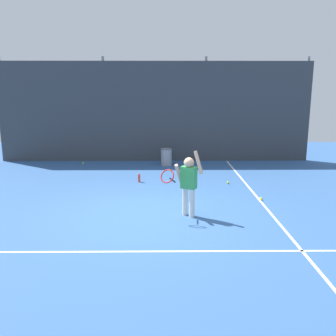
{
  "coord_description": "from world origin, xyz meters",
  "views": [
    {
      "loc": [
        0.33,
        -7.2,
        2.57
      ],
      "look_at": [
        0.41,
        0.55,
        0.85
      ],
      "focal_mm": 39.45,
      "sensor_mm": 36.0,
      "label": 1
    }
  ],
  "objects_px": {
    "water_bottle": "(139,178)",
    "tennis_ball_1": "(191,162)",
    "tennis_ball_3": "(261,199)",
    "tennis_ball_0": "(228,183)",
    "tennis_ball_2": "(83,163)",
    "tennis_player": "(188,181)",
    "ball_hopper": "(166,157)"
  },
  "relations": [
    {
      "from": "tennis_player",
      "to": "tennis_ball_2",
      "type": "height_order",
      "value": "tennis_player"
    },
    {
      "from": "tennis_ball_1",
      "to": "tennis_ball_3",
      "type": "xyz_separation_m",
      "value": [
        1.32,
        -4.25,
        0.0
      ]
    },
    {
      "from": "tennis_ball_2",
      "to": "tennis_player",
      "type": "bearing_deg",
      "value": -57.92
    },
    {
      "from": "tennis_ball_2",
      "to": "tennis_ball_3",
      "type": "height_order",
      "value": "same"
    },
    {
      "from": "tennis_ball_1",
      "to": "tennis_player",
      "type": "bearing_deg",
      "value": -94.84
    },
    {
      "from": "tennis_player",
      "to": "water_bottle",
      "type": "relative_size",
      "value": 6.14
    },
    {
      "from": "tennis_ball_3",
      "to": "tennis_ball_0",
      "type": "bearing_deg",
      "value": 109.42
    },
    {
      "from": "ball_hopper",
      "to": "tennis_ball_3",
      "type": "bearing_deg",
      "value": -60.73
    },
    {
      "from": "tennis_player",
      "to": "tennis_ball_2",
      "type": "relative_size",
      "value": 20.46
    },
    {
      "from": "tennis_ball_0",
      "to": "tennis_ball_2",
      "type": "bearing_deg",
      "value": 149.72
    },
    {
      "from": "tennis_ball_3",
      "to": "tennis_ball_2",
      "type": "bearing_deg",
      "value": 140.7
    },
    {
      "from": "ball_hopper",
      "to": "tennis_ball_2",
      "type": "bearing_deg",
      "value": 175.83
    },
    {
      "from": "tennis_ball_1",
      "to": "tennis_ball_2",
      "type": "relative_size",
      "value": 1.0
    },
    {
      "from": "tennis_ball_2",
      "to": "tennis_ball_1",
      "type": "bearing_deg",
      "value": 2.66
    },
    {
      "from": "tennis_player",
      "to": "tennis_ball_3",
      "type": "xyz_separation_m",
      "value": [
        1.77,
        1.05,
        -0.69
      ]
    },
    {
      "from": "ball_hopper",
      "to": "tennis_ball_2",
      "type": "height_order",
      "value": "ball_hopper"
    },
    {
      "from": "tennis_ball_3",
      "to": "water_bottle",
      "type": "bearing_deg",
      "value": 150.17
    },
    {
      "from": "water_bottle",
      "to": "tennis_ball_0",
      "type": "bearing_deg",
      "value": -4.95
    },
    {
      "from": "tennis_ball_1",
      "to": "tennis_ball_2",
      "type": "xyz_separation_m",
      "value": [
        -3.66,
        -0.17,
        0.0
      ]
    },
    {
      "from": "water_bottle",
      "to": "tennis_ball_2",
      "type": "relative_size",
      "value": 3.33
    },
    {
      "from": "tennis_ball_3",
      "to": "tennis_player",
      "type": "bearing_deg",
      "value": -149.3
    },
    {
      "from": "tennis_ball_0",
      "to": "tennis_ball_3",
      "type": "bearing_deg",
      "value": -70.58
    },
    {
      "from": "tennis_ball_0",
      "to": "tennis_player",
      "type": "bearing_deg",
      "value": -116.36
    },
    {
      "from": "ball_hopper",
      "to": "water_bottle",
      "type": "distance_m",
      "value": 2.33
    },
    {
      "from": "tennis_player",
      "to": "tennis_ball_3",
      "type": "distance_m",
      "value": 2.17
    },
    {
      "from": "tennis_ball_0",
      "to": "tennis_ball_2",
      "type": "xyz_separation_m",
      "value": [
        -4.46,
        2.61,
        0.0
      ]
    },
    {
      "from": "tennis_ball_2",
      "to": "tennis_ball_3",
      "type": "distance_m",
      "value": 6.44
    },
    {
      "from": "water_bottle",
      "to": "tennis_ball_1",
      "type": "xyz_separation_m",
      "value": [
        1.61,
        2.57,
        -0.08
      ]
    },
    {
      "from": "tennis_ball_0",
      "to": "tennis_ball_1",
      "type": "height_order",
      "value": "same"
    },
    {
      "from": "tennis_ball_2",
      "to": "tennis_ball_0",
      "type": "bearing_deg",
      "value": -30.28
    },
    {
      "from": "tennis_ball_0",
      "to": "tennis_ball_2",
      "type": "distance_m",
      "value": 5.17
    },
    {
      "from": "tennis_player",
      "to": "tennis_ball_1",
      "type": "height_order",
      "value": "tennis_player"
    }
  ]
}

